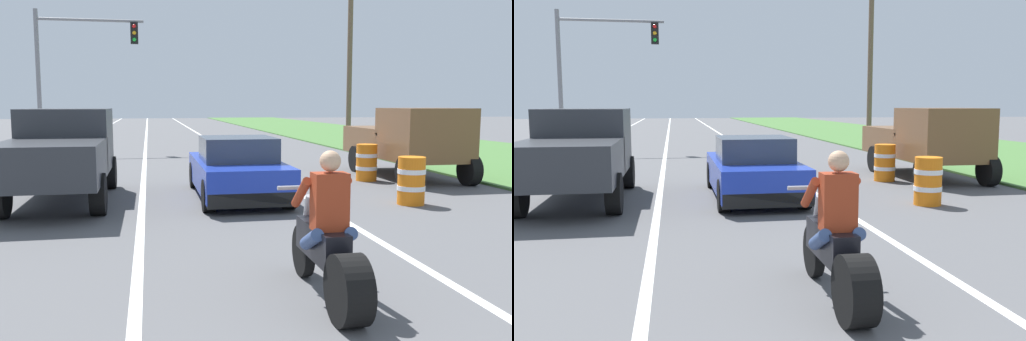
% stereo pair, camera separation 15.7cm
% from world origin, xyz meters
% --- Properties ---
extents(lane_stripe_left_solid, '(0.14, 120.00, 0.01)m').
position_xyz_m(lane_stripe_left_solid, '(-5.40, 20.00, 0.00)').
color(lane_stripe_left_solid, white).
rests_on(lane_stripe_left_solid, ground).
extents(lane_stripe_right_solid, '(0.14, 120.00, 0.01)m').
position_xyz_m(lane_stripe_right_solid, '(1.80, 20.00, 0.00)').
color(lane_stripe_right_solid, white).
rests_on(lane_stripe_right_solid, ground).
extents(lane_stripe_centre_dashed, '(0.14, 120.00, 0.01)m').
position_xyz_m(lane_stripe_centre_dashed, '(-1.80, 20.00, 0.00)').
color(lane_stripe_centre_dashed, white).
rests_on(lane_stripe_centre_dashed, ground).
extents(grass_verge_right, '(10.00, 120.00, 0.06)m').
position_xyz_m(grass_verge_right, '(11.92, 20.00, 0.03)').
color(grass_verge_right, '#477538').
rests_on(grass_verge_right, ground).
extents(motorcycle_with_rider, '(0.70, 2.21, 1.62)m').
position_xyz_m(motorcycle_with_rider, '(0.19, 4.29, 0.59)').
color(motorcycle_with_rider, black).
rests_on(motorcycle_with_rider, ground).
extents(sports_car_blue, '(1.84, 4.30, 1.37)m').
position_xyz_m(sports_car_blue, '(0.29, 10.96, 0.63)').
color(sports_car_blue, '#1E38B2').
rests_on(sports_car_blue, ground).
extents(pickup_truck_left_lane_dark_grey, '(2.02, 4.80, 1.98)m').
position_xyz_m(pickup_truck_left_lane_dark_grey, '(-3.46, 11.14, 1.11)').
color(pickup_truck_left_lane_dark_grey, '#2D3035').
rests_on(pickup_truck_left_lane_dark_grey, ground).
extents(pickup_truck_right_shoulder_brown, '(2.02, 4.80, 1.98)m').
position_xyz_m(pickup_truck_right_shoulder_brown, '(5.58, 13.32, 1.11)').
color(pickup_truck_right_shoulder_brown, brown).
rests_on(pickup_truck_right_shoulder_brown, ground).
extents(traffic_light_mast_near, '(4.47, 0.34, 6.00)m').
position_xyz_m(traffic_light_mast_near, '(-4.76, 23.48, 3.99)').
color(traffic_light_mast_near, gray).
rests_on(traffic_light_mast_near, ground).
extents(utility_pole_roadside, '(0.24, 0.24, 8.82)m').
position_xyz_m(utility_pole_roadside, '(7.71, 23.71, 4.41)').
color(utility_pole_roadside, brown).
rests_on(utility_pole_roadside, ground).
extents(construction_barrel_nearest, '(0.58, 0.58, 1.00)m').
position_xyz_m(construction_barrel_nearest, '(3.73, 9.42, 0.50)').
color(construction_barrel_nearest, orange).
rests_on(construction_barrel_nearest, ground).
extents(construction_barrel_mid, '(0.58, 0.58, 1.00)m').
position_xyz_m(construction_barrel_mid, '(4.20, 12.96, 0.50)').
color(construction_barrel_mid, orange).
rests_on(construction_barrel_mid, ground).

